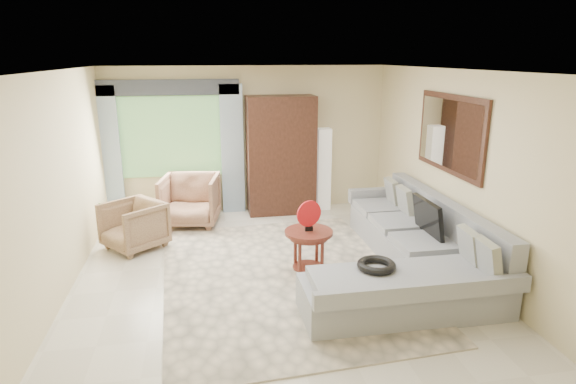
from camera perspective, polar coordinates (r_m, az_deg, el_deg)
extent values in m
plane|color=silver|center=(6.29, -1.70, -10.22)|extent=(6.00, 6.00, 0.00)
cube|color=beige|center=(6.33, -0.59, -9.96)|extent=(3.22, 4.17, 0.02)
cube|color=gray|center=(7.18, 13.71, -5.53)|extent=(0.90, 2.40, 0.40)
cube|color=gray|center=(5.59, 13.66, -11.95)|extent=(2.30, 0.80, 0.40)
cube|color=gray|center=(6.85, 17.98, -2.93)|extent=(0.20, 3.20, 0.50)
cube|color=gray|center=(8.21, 10.30, -0.34)|extent=(0.90, 0.16, 0.22)
cube|color=gray|center=(5.10, 15.92, -11.30)|extent=(2.30, 0.10, 0.18)
cube|color=black|center=(6.58, 16.25, -2.90)|extent=(0.14, 0.74, 0.48)
torus|color=black|center=(5.44, 10.44, -8.53)|extent=(0.43, 0.43, 0.09)
cylinder|color=#521D15|center=(6.14, 2.48, -4.79)|extent=(0.62, 0.62, 0.04)
cylinder|color=#521D15|center=(6.26, 2.44, -7.53)|extent=(0.41, 0.41, 0.56)
cylinder|color=red|center=(6.06, 2.50, -2.58)|extent=(0.33, 0.12, 0.34)
imported|color=#A18157|center=(7.45, -17.81, -3.80)|extent=(1.09, 1.08, 0.71)
imported|color=#9F7057|center=(8.24, -11.51, -0.96)|extent=(1.06, 1.08, 0.85)
imported|color=#999999|center=(8.44, -20.70, -2.53)|extent=(0.54, 0.50, 0.50)
cube|color=black|center=(8.59, -0.85, 4.36)|extent=(1.20, 0.55, 2.10)
cube|color=silver|center=(8.88, 4.20, 2.71)|extent=(0.24, 0.24, 1.50)
cube|color=#669E59|center=(8.68, -13.68, 6.38)|extent=(1.80, 0.04, 1.40)
cube|color=#9EB7CC|center=(8.76, -20.48, 4.25)|extent=(0.40, 0.08, 2.30)
cube|color=#9EB7CC|center=(8.64, -6.62, 4.99)|extent=(0.40, 0.08, 2.30)
cube|color=#1E232D|center=(8.52, -14.09, 11.95)|extent=(2.40, 0.12, 0.26)
cube|color=black|center=(6.87, 18.68, 6.54)|extent=(0.04, 1.70, 1.05)
cube|color=white|center=(6.85, 18.50, 6.54)|extent=(0.02, 1.54, 0.90)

